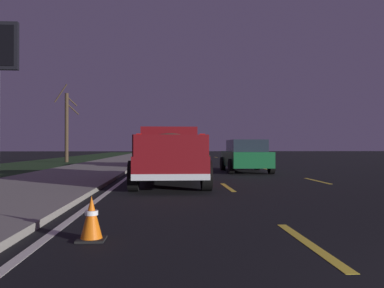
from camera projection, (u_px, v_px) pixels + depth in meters
name	position (u px, v px, depth m)	size (l,w,h in m)	color
ground	(217.00, 163.00, 28.79)	(144.00, 144.00, 0.00)	black
sidewalk_shoulder	(114.00, 163.00, 28.35)	(108.00, 4.00, 0.12)	gray
grass_verge	(43.00, 164.00, 28.06)	(108.00, 6.00, 0.01)	#1E3819
lane_markings	(174.00, 161.00, 32.26)	(108.40, 7.04, 0.01)	yellow
pickup_truck	(169.00, 154.00, 12.68)	(5.45, 2.33, 1.87)	maroon
sedan_red	(169.00, 154.00, 22.48)	(4.42, 2.06, 1.54)	maroon
sedan_green	(245.00, 156.00, 18.97)	(4.42, 2.06, 1.54)	#14592D
bare_tree_far	(67.00, 125.00, 30.71)	(0.67, 1.90, 6.11)	#423323
traffic_cone_near	(91.00, 219.00, 5.15)	(0.36, 0.36, 0.58)	black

